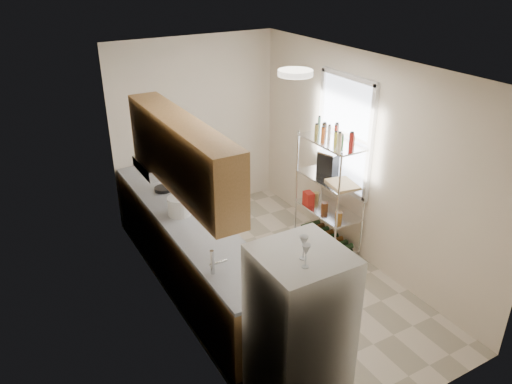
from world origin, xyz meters
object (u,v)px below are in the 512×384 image
Objects in this scene: frying_pan_large at (181,212)px; cutting_board at (343,184)px; refrigerator at (298,339)px; rice_cooker at (179,206)px; espresso_machine at (328,162)px.

cutting_board is at bearing -24.67° from frying_pan_large.
frying_pan_large is at bearing 165.15° from cutting_board.
refrigerator is 2.29m from rice_cooker.
cutting_board is (1.96, -0.50, 0.02)m from rice_cooker.
refrigerator is 2.96m from espresso_machine.
frying_pan_large is at bearing 43.22° from rice_cooker.
cutting_board is (1.87, 1.79, 0.21)m from refrigerator.
cutting_board is (1.94, -0.51, 0.10)m from frying_pan_large.
rice_cooker is at bearing 165.79° from cutting_board.
espresso_machine is at bearing 79.24° from cutting_board.
espresso_machine is at bearing -2.26° from rice_cooker.
rice_cooker is (-0.09, 2.28, 0.20)m from refrigerator.
rice_cooker is at bearing 92.14° from refrigerator.
espresso_machine reaches higher than cutting_board.
refrigerator is 2.30m from frying_pan_large.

